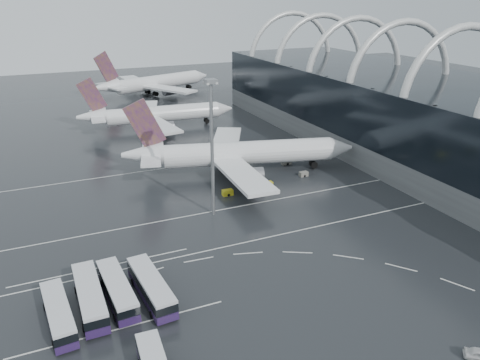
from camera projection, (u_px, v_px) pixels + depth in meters
name	position (u px, v px, depth m)	size (l,w,h in m)	color
ground	(240.00, 237.00, 83.51)	(420.00, 420.00, 0.00)	black
terminal	(429.00, 118.00, 119.42)	(42.00, 160.00, 34.90)	slate
lane_marking_near	(245.00, 242.00, 81.81)	(120.00, 0.25, 0.01)	silver
lane_marking_mid	(216.00, 211.00, 93.69)	(120.00, 0.25, 0.01)	silver
lane_marking_far	(176.00, 167.00, 117.44)	(120.00, 0.25, 0.01)	silver
bus_bay_line_south	(121.00, 328.00, 60.91)	(28.00, 0.25, 0.01)	silver
bus_bay_line_north	(102.00, 267.00, 74.49)	(28.00, 0.25, 0.01)	silver
airliner_main	(237.00, 154.00, 111.86)	(55.40, 47.89, 18.97)	white
airliner_gate_b	(155.00, 115.00, 149.45)	(49.92, 44.75, 17.33)	white
airliner_gate_c	(153.00, 83.00, 197.84)	(54.35, 49.51, 19.85)	white
bus_row_near_a	(58.00, 314.00, 61.01)	(3.84, 12.81, 3.11)	#24133D
bus_row_near_b	(90.00, 297.00, 64.13)	(3.43, 13.96, 3.43)	#24133D
bus_row_near_c	(117.00, 290.00, 65.80)	(3.80, 13.42, 3.27)	#24133D
bus_row_near_d	(151.00, 287.00, 66.36)	(4.13, 13.77, 3.34)	#24133D
floodlight_mast	(212.00, 133.00, 86.32)	(2.03, 2.03, 26.43)	gray
gse_cart_belly_a	(268.00, 184.00, 104.98)	(2.21, 1.31, 1.21)	gold
gse_cart_belly_b	(286.00, 162.00, 118.83)	(2.41, 1.42, 1.31)	slate
gse_cart_belly_c	(228.00, 193.00, 100.71)	(2.27, 1.34, 1.24)	gold
gse_cart_belly_d	(304.00, 174.00, 111.19)	(2.02, 1.20, 1.10)	slate
gse_cart_belly_e	(237.00, 161.00, 119.69)	(1.92, 1.14, 1.05)	gold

